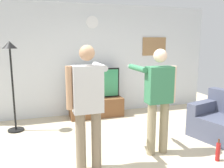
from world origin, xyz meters
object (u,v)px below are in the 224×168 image
person_standing_nearer_couch (158,96)px  person_standing_nearer_lamp (88,101)px  framed_picture (154,46)px  floor_lamp (11,68)px  wall_clock (92,22)px  television (95,83)px  tv_stand (96,107)px  beverage_bottle (218,152)px

person_standing_nearer_couch → person_standing_nearer_lamp: bearing=-173.0°
framed_picture → person_standing_nearer_lamp: 3.59m
framed_picture → floor_lamp: framed_picture is taller
wall_clock → framed_picture: wall_clock is taller
wall_clock → floor_lamp: 2.16m
wall_clock → person_standing_nearer_lamp: size_ratio=0.17×
television → person_standing_nearer_lamp: size_ratio=0.67×
person_standing_nearer_couch → television: bearing=102.2°
framed_picture → person_standing_nearer_couch: bearing=-116.0°
person_standing_nearer_lamp → framed_picture: bearing=47.7°
wall_clock → framed_picture: (1.68, 0.00, -0.59)m
tv_stand → wall_clock: 2.06m
framed_picture → person_standing_nearer_lamp: (-2.37, -2.60, -0.67)m
television → framed_picture: bearing=8.4°
television → beverage_bottle: bearing=-65.7°
television → beverage_bottle: 3.08m
tv_stand → television: bearing=90.0°
wall_clock → person_standing_nearer_lamp: (-0.69, -2.60, -1.26)m
television → wall_clock: size_ratio=4.05×
beverage_bottle → wall_clock: bearing=112.5°
tv_stand → beverage_bottle: (1.24, -2.70, -0.08)m
person_standing_nearer_couch → framed_picture: bearing=64.0°
television → wall_clock: 1.47m
wall_clock → person_standing_nearer_lamp: wall_clock is taller
floor_lamp → person_standing_nearer_couch: floor_lamp is taller
floor_lamp → person_standing_nearer_lamp: size_ratio=1.03×
person_standing_nearer_couch → beverage_bottle: 1.24m
person_standing_nearer_lamp → beverage_bottle: bearing=-11.4°
floor_lamp → person_standing_nearer_lamp: floor_lamp is taller
wall_clock → person_standing_nearer_couch: wall_clock is taller
tv_stand → person_standing_nearer_couch: 2.34m
beverage_bottle → floor_lamp: bearing=143.1°
wall_clock → person_standing_nearer_lamp: bearing=-104.9°
television → wall_clock: (0.00, 0.24, 1.45)m
framed_picture → person_standing_nearer_lamp: bearing=-132.3°
floor_lamp → person_standing_nearer_couch: (2.28, -1.75, -0.33)m
person_standing_nearer_lamp → television: bearing=73.6°
tv_stand → floor_lamp: bearing=-167.1°
television → person_standing_nearer_lamp: 2.46m
television → floor_lamp: 1.93m
television → person_standing_nearer_lamp: (-0.69, -2.36, 0.19)m
person_standing_nearer_lamp → person_standing_nearer_couch: bearing=7.0°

